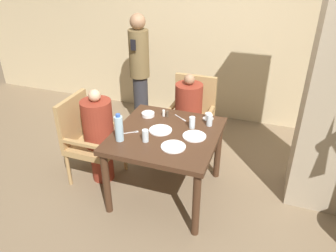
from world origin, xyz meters
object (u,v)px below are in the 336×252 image
Objects in this scene: plate_main_right at (160,130)px; glass_tall_near at (192,122)px; water_bottle at (119,128)px; standing_host at (140,69)px; chair_far_side at (192,113)px; bowl_small at (148,114)px; plate_main_left at (173,147)px; plate_dessert_center at (194,136)px; teacup_with_saucer at (208,116)px; glass_tall_far at (209,120)px; diner_in_far_chair at (188,116)px; glass_tall_mid at (145,136)px; chair_left_side at (88,136)px; diner_in_left_chair at (99,135)px.

glass_tall_near is (0.28, 0.16, 0.05)m from plate_main_right.
standing_host is at bearing 107.43° from water_bottle.
chair_far_side is 0.75m from bowl_small.
chair_far_side is 0.93m from plate_main_right.
plate_main_left is 1.00× the size of plate_dessert_center.
plate_main_left is at bearing -104.52° from teacup_with_saucer.
standing_host is at bearing 139.56° from glass_tall_far.
glass_tall_near is (0.21, -0.59, 0.24)m from diner_in_far_chair.
diner_in_far_chair is 0.67m from glass_tall_near.
chair_far_side is 4.22× the size of plate_main_right.
teacup_with_saucer is 0.94× the size of glass_tall_mid.
teacup_with_saucer is 0.27m from glass_tall_near.
chair_far_side is at bearing 45.49° from chair_left_side.
standing_host is 11.57× the size of bowl_small.
diner_in_far_chair is at bearing -90.00° from chair_far_side.
water_bottle is 2.30× the size of glass_tall_far.
plate_main_left is at bearing -82.66° from chair_far_side.
glass_tall_far is at bearing -60.51° from chair_far_side.
diner_in_far_chair is at bearing 40.57° from chair_left_side.
plate_main_left is 1.91× the size of glass_tall_near.
bowl_small is at bearing 31.43° from diner_in_left_chair.
water_bottle is 2.30× the size of glass_tall_near.
diner_in_far_chair reaches higher than chair_left_side.
chair_far_side is at bearing -25.39° from standing_host.
chair_far_side is at bearing 90.00° from diner_in_far_chair.
plate_dessert_center is 0.47m from glass_tall_mid.
standing_host is at bearing 133.05° from glass_tall_near.
standing_host is 13.40× the size of glass_tall_far.
glass_tall_mid is (-0.13, -1.13, 0.28)m from chair_far_side.
glass_tall_mid is 1.00× the size of glass_tall_far.
plate_main_right is 2.03× the size of teacup_with_saucer.
water_bottle reaches higher than glass_tall_mid.
plate_main_left is 1.91× the size of glass_tall_mid.
bowl_small is (-0.31, -0.50, 0.20)m from diner_in_far_chair.
glass_tall_far is at bearing 1.07° from bowl_small.
diner_in_left_chair is 0.57m from bowl_small.
standing_host is 5.83× the size of water_bottle.
plate_main_right is at bearing -46.99° from bowl_small.
plate_main_right is at bearing -133.58° from teacup_with_saucer.
chair_left_side is 0.89× the size of diner_in_far_chair.
chair_far_side is 8.05× the size of glass_tall_far.
plate_dessert_center is at bearing -72.92° from chair_far_side.
diner_in_left_chair reaches higher than plate_main_right.
teacup_with_saucer is 0.78m from glass_tall_mid.
diner_in_left_chair is 1.01m from glass_tall_near.
chair_far_side is 0.15m from diner_in_far_chair.
plate_main_left is 0.83× the size of water_bottle.
plate_main_right is (0.69, 0.02, 0.18)m from diner_in_left_chair.
plate_main_right is 0.83× the size of water_bottle.
diner_in_far_chair reaches higher than bowl_small.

